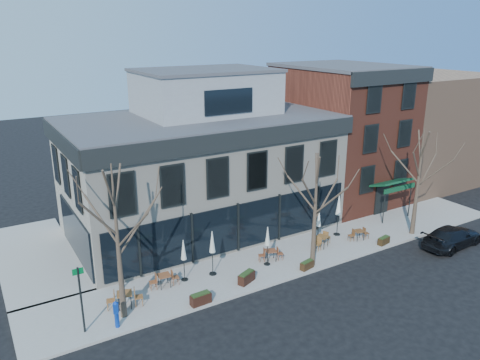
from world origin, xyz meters
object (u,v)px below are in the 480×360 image
cafe_set_0 (125,298)px  umbrella_0 (184,252)px  call_box (116,313)px  parked_sedan (452,237)px

cafe_set_0 → umbrella_0: umbrella_0 is taller
call_box → umbrella_0: 5.31m
call_box → umbrella_0: size_ratio=0.57×
parked_sedan → call_box: size_ratio=3.38×
parked_sedan → cafe_set_0: size_ratio=2.49×
cafe_set_0 → umbrella_0: 4.08m
call_box → cafe_set_0: call_box is taller
parked_sedan → umbrella_0: umbrella_0 is taller
call_box → cafe_set_0: size_ratio=0.74×
parked_sedan → cafe_set_0: (-20.98, 4.00, -0.04)m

